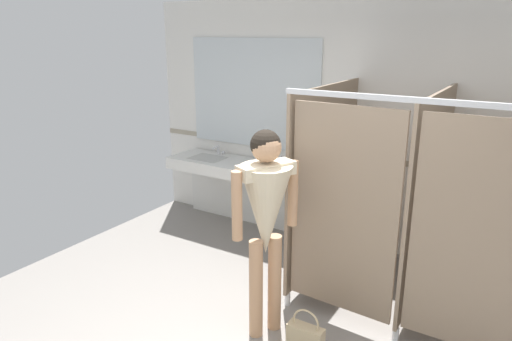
{
  "coord_description": "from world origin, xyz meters",
  "views": [
    {
      "loc": [
        1.36,
        -2.24,
        2.36
      ],
      "look_at": [
        -0.88,
        1.4,
        1.08
      ],
      "focal_mm": 32.4,
      "sensor_mm": 36.0,
      "label": 1
    }
  ],
  "objects_px": {
    "handbag": "(305,336)",
    "paper_cup": "(264,166)",
    "person_standing": "(266,209)",
    "soap_dispenser": "(258,155)"
  },
  "relations": [
    {
      "from": "handbag",
      "to": "soap_dispenser",
      "type": "relative_size",
      "value": 1.96
    },
    {
      "from": "handbag",
      "to": "soap_dispenser",
      "type": "distance_m",
      "value": 2.55
    },
    {
      "from": "person_standing",
      "to": "soap_dispenser",
      "type": "distance_m",
      "value": 2.16
    },
    {
      "from": "person_standing",
      "to": "handbag",
      "type": "bearing_deg",
      "value": -6.68
    },
    {
      "from": "handbag",
      "to": "paper_cup",
      "type": "relative_size",
      "value": 4.25
    },
    {
      "from": "person_standing",
      "to": "paper_cup",
      "type": "relative_size",
      "value": 20.17
    },
    {
      "from": "person_standing",
      "to": "handbag",
      "type": "xyz_separation_m",
      "value": [
        0.39,
        -0.05,
        -0.95
      ]
    },
    {
      "from": "handbag",
      "to": "paper_cup",
      "type": "distance_m",
      "value": 2.19
    },
    {
      "from": "handbag",
      "to": "paper_cup",
      "type": "xyz_separation_m",
      "value": [
        -1.3,
        1.57,
        0.78
      ]
    },
    {
      "from": "person_standing",
      "to": "paper_cup",
      "type": "height_order",
      "value": "person_standing"
    }
  ]
}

